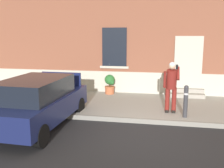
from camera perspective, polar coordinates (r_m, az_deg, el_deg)
The scene contains 10 objects.
ground_plane at distance 7.62m, azimuth 6.23°, elevation -10.72°, with size 80.00×80.00×0.00m, color #232326.
sidewalk at distance 10.25m, azimuth 7.52°, elevation -4.61°, with size 24.00×3.60×0.15m, color #99968E.
curb_edge at distance 8.47m, azimuth 6.77°, elevation -7.93°, with size 24.00×0.12×0.15m, color gray.
building_facade at distance 12.40m, azimuth 8.67°, elevation 15.06°, with size 24.00×1.52×7.50m.
entrance_stoop at distance 11.72m, azimuth 15.88°, elevation -1.92°, with size 1.40×0.64×0.32m.
hatchback_car_navy at distance 8.25m, azimuth -15.74°, elevation -3.62°, with size 1.91×4.12×1.50m.
bollard_near_person at distance 8.71m, azimuth 15.64°, elevation -3.37°, with size 0.15×0.15×1.04m.
person_on_phone at distance 8.95m, azimuth 12.70°, elevation -0.00°, with size 0.51×0.51×1.74m.
planter_cream at distance 12.05m, azimuth -10.52°, elevation 0.21°, with size 0.44×0.44×0.86m.
planter_terracotta at distance 11.68m, azimuth -0.48°, elevation 0.06°, with size 0.44×0.44×0.86m.
Camera 1 is at (0.52, -7.07, 2.79)m, focal length 42.32 mm.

